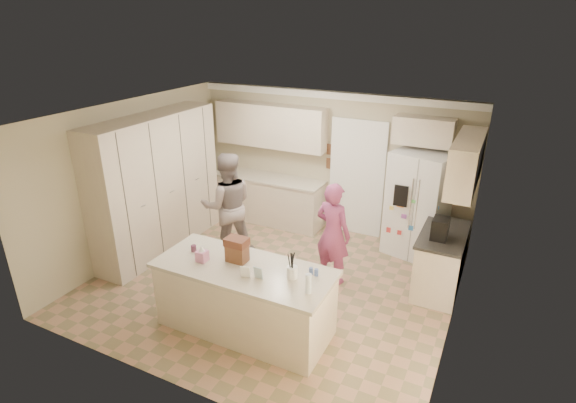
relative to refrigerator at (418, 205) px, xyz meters
The scene contains 41 objects.
floor 2.75m from the refrigerator, 131.71° to the right, with size 5.20×4.60×0.02m, color tan.
ceiling 3.11m from the refrigerator, 131.71° to the right, with size 5.20×4.60×0.02m, color white.
wall_back 1.81m from the refrigerator, 167.85° to the left, with size 5.20×0.02×2.60m, color #BDB290.
wall_front 4.60m from the refrigerator, 112.13° to the right, with size 5.20×0.02×2.60m, color #BDB290.
wall_left 4.77m from the refrigerator, 155.92° to the right, with size 0.02×4.60×2.60m, color #BDB290.
wall_right 2.17m from the refrigerator, 65.51° to the right, with size 0.02×4.60×2.60m, color #BDB290.
crown_back 2.40m from the refrigerator, 169.44° to the left, with size 5.20×0.08×0.12m, color white.
pantry_bank 4.39m from the refrigerator, 156.66° to the right, with size 0.60×2.60×2.35m, color beige.
back_base_cab 2.91m from the refrigerator, behind, with size 2.20×0.60×0.88m, color beige.
back_countertop 2.88m from the refrigerator, behind, with size 2.24×0.63×0.04m, color beige.
back_upper_cab 3.05m from the refrigerator, behind, with size 2.20×0.35×0.80m, color beige.
doorway_opening 1.24m from the refrigerator, 163.81° to the left, with size 0.90×0.06×2.10m, color black.
doorway_casing 1.23m from the refrigerator, 165.39° to the left, with size 1.02×0.03×2.22m, color white.
wall_frame_upper 1.86m from the refrigerator, 169.00° to the left, with size 0.15×0.02×0.20m, color brown.
wall_frame_lower 1.78m from the refrigerator, 169.00° to the left, with size 0.15×0.02×0.20m, color brown.
refrigerator is the anchor object (origin of this frame).
fridge_seam 0.35m from the refrigerator, 90.00° to the right, with size 0.01×0.02×1.78m, color gray.
fridge_dispenser 0.49m from the refrigerator, 121.08° to the right, with size 0.22×0.03×0.35m, color black.
fridge_handle_l 0.40m from the refrigerator, 97.70° to the right, with size 0.02×0.02×0.85m, color silver.
fridge_handle_r 0.40m from the refrigerator, 82.30° to the right, with size 0.02×0.02×0.85m, color silver.
over_fridge_cab 1.22m from the refrigerator, 112.48° to the left, with size 0.95×0.35×0.45m, color beige.
right_base_cab 1.19m from the refrigerator, 58.60° to the right, with size 0.60×1.20×0.88m, color beige.
right_countertop 1.09m from the refrigerator, 59.04° to the right, with size 0.63×1.24×0.04m, color #2D2B28.
right_upper_cab 1.46m from the refrigerator, 46.61° to the right, with size 0.35×1.50×0.70m, color beige.
coffee_maker 1.26m from the refrigerator, 65.33° to the right, with size 0.22×0.28×0.30m, color black.
island_base 3.43m from the refrigerator, 116.69° to the right, with size 2.20×0.90×0.88m, color beige.
island_top 3.40m from the refrigerator, 116.69° to the right, with size 2.28×0.96×0.05m, color beige.
utensil_crock 3.12m from the refrigerator, 106.36° to the right, with size 0.13×0.13×0.15m, color white.
tissue_box 3.76m from the refrigerator, 123.50° to the right, with size 0.13×0.13×0.14m, color pink.
tissue_plume 3.77m from the refrigerator, 123.50° to the right, with size 0.08×0.08×0.08m, color white.
dollhouse_body 3.39m from the refrigerator, 119.72° to the right, with size 0.26×0.18×0.22m, color brown.
dollhouse_roof 3.40m from the refrigerator, 119.72° to the right, with size 0.28×0.20×0.10m, color #592D1E.
jam_jar 3.79m from the refrigerator, 127.91° to the right, with size 0.07×0.07×0.09m, color #59263F.
greeting_card_a 3.52m from the refrigerator, 113.04° to the right, with size 0.12×0.01×0.16m, color white.
greeting_card_b 3.42m from the refrigerator, 111.06° to the right, with size 0.12×0.01×0.16m, color silver.
water_bottle 3.24m from the refrigerator, 100.26° to the right, with size 0.07×0.07×0.24m, color silver.
shaker_salt 2.91m from the refrigerator, 104.09° to the right, with size 0.05×0.05×0.09m, color #445A9A.
shaker_pepper 2.89m from the refrigerator, 102.74° to the right, with size 0.05×0.05×0.09m, color #445A9A.
teen_boy 3.17m from the refrigerator, 152.81° to the right, with size 0.88×0.68×1.81m, color gray.
teen_girl 1.73m from the refrigerator, 123.56° to the right, with size 0.58×0.38×1.60m, color #B14788.
fridge_magnets 0.36m from the refrigerator, 90.00° to the right, with size 0.76×0.02×1.44m, color tan, non-canonical shape.
Camera 1 is at (2.85, -5.19, 3.83)m, focal length 28.00 mm.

